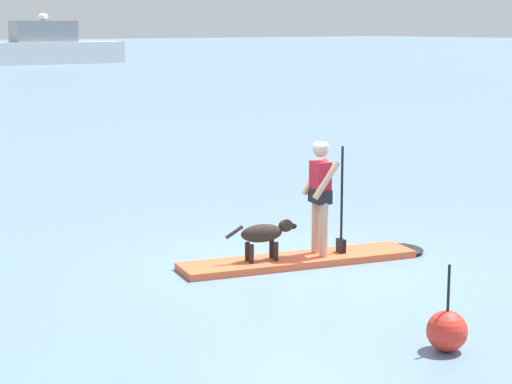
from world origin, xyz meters
name	(u,v)px	position (x,y,z in m)	size (l,w,h in m)	color
ground_plane	(298,263)	(0.00, 0.00, 0.00)	(400.00, 400.00, 0.00)	slate
paddleboard	(313,259)	(0.22, -0.06, 0.05)	(3.82, 1.66, 0.10)	#E55933
person_paddler	(321,190)	(0.34, -0.09, 1.05)	(0.66, 0.56, 1.65)	tan
dog	(265,234)	(-0.50, 0.14, 0.48)	(1.07, 0.39, 0.56)	#2D231E
moored_boat_center	(52,48)	(27.44, 66.48, 1.43)	(12.39, 3.90, 4.39)	white
marker_buoy	(447,331)	(-1.09, -3.72, 0.22)	(0.44, 0.44, 0.94)	red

